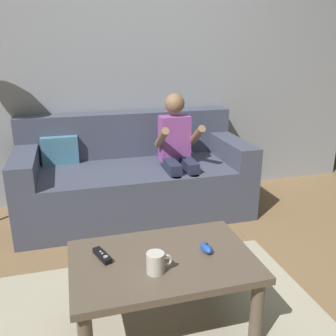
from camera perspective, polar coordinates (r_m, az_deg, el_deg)
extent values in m
plane|color=olive|center=(2.04, 7.34, -22.65)|extent=(8.57, 8.57, 0.00)
cube|color=#999EA8|center=(3.29, -4.47, 16.92)|extent=(4.28, 0.05, 2.50)
cube|color=#474C60|center=(3.04, -5.07, -3.41)|extent=(1.84, 0.80, 0.41)
cube|color=#474C60|center=(3.22, -6.33, 5.24)|extent=(1.84, 0.16, 0.38)
cube|color=#474C60|center=(2.92, -21.40, 0.56)|extent=(0.18, 0.80, 0.18)
cube|color=#474C60|center=(3.19, 9.57, 3.05)|extent=(0.18, 0.80, 0.18)
cube|color=teal|center=(3.13, -16.46, 2.75)|extent=(0.29, 0.13, 0.24)
cylinder|color=#282D47|center=(2.79, 1.30, -5.40)|extent=(0.08, 0.08, 0.41)
cylinder|color=#282D47|center=(2.83, 4.02, -5.08)|extent=(0.08, 0.08, 0.41)
cube|color=#282D47|center=(2.84, 0.47, 0.28)|extent=(0.09, 0.30, 0.09)
cube|color=#282D47|center=(2.88, 3.15, 0.52)|extent=(0.09, 0.30, 0.09)
cube|color=#994C9E|center=(2.94, 1.00, 4.62)|extent=(0.24, 0.14, 0.36)
cylinder|color=#936B4C|center=(2.77, -1.00, 4.69)|extent=(0.06, 0.26, 0.21)
cylinder|color=#936B4C|center=(2.85, 4.47, 5.04)|extent=(0.06, 0.26, 0.21)
sphere|color=#936B4C|center=(2.89, 1.03, 10.00)|extent=(0.16, 0.16, 0.16)
cube|color=brown|center=(1.79, -0.81, -14.31)|extent=(0.86, 0.57, 0.04)
cylinder|color=brown|center=(1.85, 13.59, -21.09)|extent=(0.06, 0.06, 0.36)
cylinder|color=brown|center=(2.05, -13.40, -16.67)|extent=(0.06, 0.06, 0.36)
cylinder|color=brown|center=(2.18, 7.62, -13.84)|extent=(0.06, 0.06, 0.36)
cube|color=#BCB299|center=(2.01, -0.76, -23.17)|extent=(1.70, 1.28, 0.01)
cube|color=black|center=(1.80, -10.20, -13.26)|extent=(0.08, 0.14, 0.02)
cylinder|color=#99999E|center=(1.76, -9.68, -13.44)|extent=(0.02, 0.02, 0.00)
cylinder|color=silver|center=(1.79, -10.18, -12.94)|extent=(0.01, 0.01, 0.00)
cylinder|color=silver|center=(1.81, -10.47, -12.64)|extent=(0.01, 0.01, 0.00)
ellipsoid|color=blue|center=(1.82, 5.95, -12.28)|extent=(0.06, 0.10, 0.04)
cylinder|color=#4C4C51|center=(1.81, 5.97, -11.57)|extent=(0.02, 0.02, 0.01)
cylinder|color=silver|center=(1.66, -1.97, -14.52)|extent=(0.08, 0.08, 0.09)
torus|color=silver|center=(1.67, -0.25, -14.14)|extent=(0.06, 0.01, 0.06)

